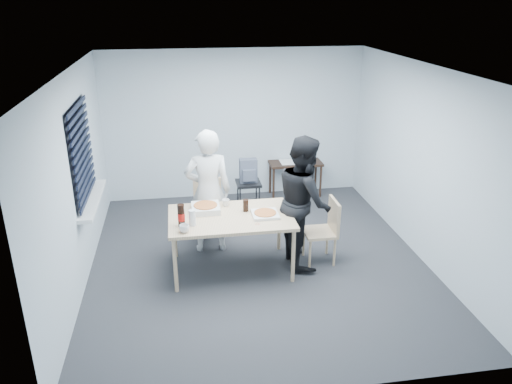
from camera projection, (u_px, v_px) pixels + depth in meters
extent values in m
plane|color=#2B2B2F|center=(258.00, 260.00, 6.90)|extent=(5.00, 5.00, 0.00)
plane|color=white|center=(258.00, 69.00, 5.93)|extent=(5.00, 5.00, 0.00)
plane|color=silver|center=(235.00, 125.00, 8.71)|extent=(4.50, 0.00, 4.50)
plane|color=silver|center=(307.00, 271.00, 4.12)|extent=(4.50, 0.00, 4.50)
plane|color=silver|center=(76.00, 181.00, 6.09)|extent=(0.00, 5.00, 5.00)
plane|color=silver|center=(422.00, 163.00, 6.75)|extent=(0.00, 5.00, 5.00)
plane|color=black|center=(80.00, 152.00, 6.36)|extent=(0.00, 1.30, 1.30)
cube|color=black|center=(83.00, 152.00, 6.37)|extent=(0.04, 1.30, 1.25)
cube|color=silver|center=(93.00, 200.00, 6.62)|extent=(0.18, 1.42, 0.05)
cube|color=beige|center=(231.00, 217.00, 6.42)|extent=(1.59, 1.01, 0.04)
cylinder|color=beige|center=(175.00, 265.00, 6.05)|extent=(0.05, 0.05, 0.73)
cylinder|color=beige|center=(175.00, 233.00, 6.86)|extent=(0.05, 0.05, 0.73)
cylinder|color=beige|center=(293.00, 256.00, 6.26)|extent=(0.05, 0.05, 0.73)
cylinder|color=beige|center=(279.00, 226.00, 7.08)|extent=(0.05, 0.05, 0.73)
cube|color=beige|center=(209.00, 211.00, 7.38)|extent=(0.42, 0.42, 0.04)
cube|color=beige|center=(207.00, 192.00, 7.47)|extent=(0.42, 0.04, 0.44)
cylinder|color=beige|center=(199.00, 231.00, 7.29)|extent=(0.03, 0.03, 0.41)
cylinder|color=beige|center=(197.00, 221.00, 7.60)|extent=(0.03, 0.03, 0.41)
cylinder|color=beige|center=(222.00, 229.00, 7.34)|extent=(0.03, 0.03, 0.41)
cylinder|color=beige|center=(220.00, 220.00, 7.65)|extent=(0.03, 0.03, 0.41)
cube|color=beige|center=(320.00, 232.00, 6.74)|extent=(0.42, 0.42, 0.04)
cube|color=beige|center=(334.00, 215.00, 6.68)|extent=(0.04, 0.42, 0.44)
cylinder|color=beige|center=(310.00, 254.00, 6.64)|extent=(0.03, 0.03, 0.41)
cylinder|color=beige|center=(304.00, 242.00, 6.95)|extent=(0.03, 0.03, 0.41)
cylinder|color=beige|center=(334.00, 252.00, 6.69)|extent=(0.03, 0.03, 0.41)
cylinder|color=beige|center=(327.00, 241.00, 7.00)|extent=(0.03, 0.03, 0.41)
imported|color=silver|center=(208.00, 192.00, 6.90)|extent=(0.65, 0.42, 1.77)
imported|color=black|center=(304.00, 201.00, 6.58)|extent=(0.47, 0.86, 1.77)
cube|color=#322017|center=(296.00, 163.00, 8.92)|extent=(0.94, 0.42, 0.04)
cylinder|color=#322017|center=(274.00, 184.00, 8.82)|extent=(0.04, 0.04, 0.58)
cylinder|color=#322017|center=(270.00, 178.00, 9.13)|extent=(0.04, 0.04, 0.58)
cylinder|color=#322017|center=(321.00, 182.00, 8.95)|extent=(0.04, 0.04, 0.58)
cylinder|color=#322017|center=(316.00, 175.00, 9.26)|extent=(0.04, 0.04, 0.58)
cube|color=black|center=(248.00, 183.00, 8.20)|extent=(0.40, 0.40, 0.04)
cylinder|color=black|center=(240.00, 203.00, 8.14)|extent=(0.04, 0.04, 0.51)
cylinder|color=black|center=(238.00, 196.00, 8.43)|extent=(0.04, 0.04, 0.51)
cylinder|color=black|center=(259.00, 202.00, 8.18)|extent=(0.04, 0.04, 0.51)
cylinder|color=black|center=(256.00, 195.00, 8.47)|extent=(0.04, 0.04, 0.51)
cube|color=#585D67|center=(248.00, 171.00, 8.12)|extent=(0.28, 0.15, 0.40)
cube|color=#585D67|center=(249.00, 175.00, 8.04)|extent=(0.21, 0.06, 0.19)
cube|color=silver|center=(206.00, 210.00, 6.55)|extent=(0.36, 0.36, 0.04)
cube|color=silver|center=(206.00, 207.00, 6.54)|extent=(0.36, 0.36, 0.04)
cylinder|color=#CC7F38|center=(205.00, 205.00, 6.53)|extent=(0.31, 0.31, 0.01)
cube|color=silver|center=(265.00, 214.00, 6.41)|extent=(0.34, 0.34, 0.04)
cylinder|color=#CC7F38|center=(265.00, 213.00, 6.41)|extent=(0.28, 0.28, 0.01)
imported|color=silver|center=(184.00, 228.00, 5.96)|extent=(0.17, 0.17, 0.10)
imported|color=silver|center=(226.00, 203.00, 6.70)|extent=(0.10, 0.10, 0.09)
cylinder|color=black|center=(246.00, 205.00, 6.52)|extent=(0.08, 0.08, 0.16)
cylinder|color=black|center=(181.00, 215.00, 6.08)|extent=(0.09, 0.09, 0.29)
cylinder|color=red|center=(181.00, 217.00, 6.09)|extent=(0.09, 0.09, 0.10)
cylinder|color=silver|center=(192.00, 218.00, 6.12)|extent=(0.10, 0.10, 0.20)
torus|color=red|center=(258.00, 224.00, 6.18)|extent=(0.07, 0.07, 0.00)
cube|color=white|center=(287.00, 162.00, 8.92)|extent=(0.34, 0.39, 0.01)
cube|color=black|center=(308.00, 160.00, 8.93)|extent=(0.15, 0.11, 0.06)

